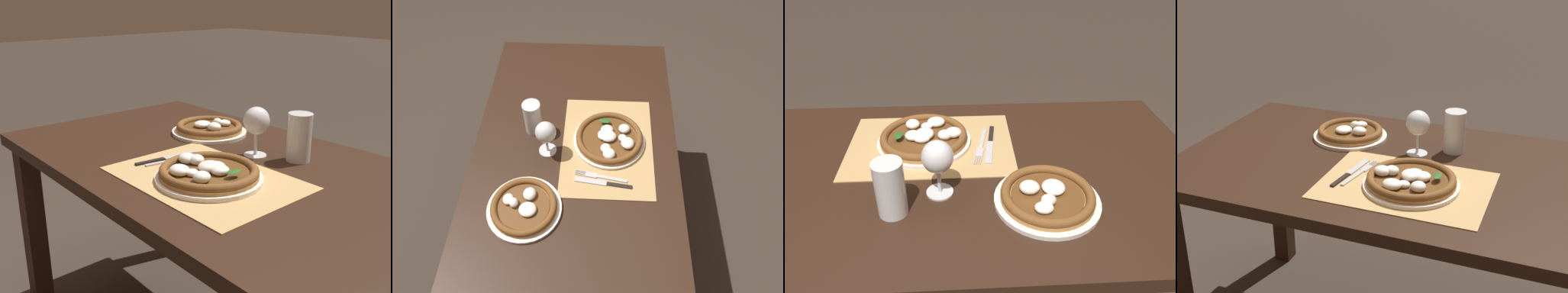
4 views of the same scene
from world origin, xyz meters
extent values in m
cube|color=black|center=(0.00, 0.00, 0.72)|extent=(1.45, 0.82, 0.04)
cube|color=black|center=(-0.67, -0.35, 0.35)|extent=(0.07, 0.07, 0.70)
cube|color=black|center=(0.67, -0.35, 0.35)|extent=(0.07, 0.07, 0.70)
cube|color=tan|center=(0.07, -0.13, 0.74)|extent=(0.50, 0.36, 0.00)
cylinder|color=silver|center=(0.09, -0.13, 0.75)|extent=(0.29, 0.29, 0.01)
cylinder|color=#B77F42|center=(0.09, -0.13, 0.76)|extent=(0.27, 0.27, 0.01)
torus|color=brown|center=(0.09, -0.13, 0.77)|extent=(0.27, 0.27, 0.02)
cylinder|color=brown|center=(0.09, -0.13, 0.77)|extent=(0.22, 0.22, 0.00)
ellipsoid|color=white|center=(0.08, -0.13, 0.78)|extent=(0.06, 0.06, 0.03)
ellipsoid|color=white|center=(0.12, -0.12, 0.78)|extent=(0.05, 0.05, 0.03)
ellipsoid|color=white|center=(0.02, -0.12, 0.78)|extent=(0.04, 0.04, 0.03)
ellipsoid|color=white|center=(-0.01, -0.13, 0.78)|extent=(0.05, 0.05, 0.03)
ellipsoid|color=white|center=(0.09, -0.11, 0.78)|extent=(0.05, 0.04, 0.02)
ellipsoid|color=white|center=(0.05, -0.21, 0.78)|extent=(0.06, 0.05, 0.03)
ellipsoid|color=white|center=(0.12, -0.19, 0.78)|extent=(0.04, 0.05, 0.03)
ellipsoid|color=white|center=(0.08, -0.19, 0.78)|extent=(0.04, 0.03, 0.02)
ellipsoid|color=#1E5B1E|center=(0.02, -0.13, 0.79)|extent=(0.05, 0.03, 0.00)
ellipsoid|color=#1E5B1E|center=(0.16, -0.12, 0.79)|extent=(0.03, 0.05, 0.00)
cylinder|color=silver|center=(-0.24, 0.16, 0.75)|extent=(0.27, 0.27, 0.01)
cylinder|color=#B77F42|center=(-0.24, 0.16, 0.76)|extent=(0.23, 0.23, 0.01)
torus|color=brown|center=(-0.24, 0.16, 0.77)|extent=(0.23, 0.23, 0.02)
cylinder|color=brown|center=(-0.24, 0.16, 0.76)|extent=(0.18, 0.18, 0.00)
ellipsoid|color=white|center=(-0.23, 0.20, 0.78)|extent=(0.04, 0.03, 0.03)
ellipsoid|color=white|center=(-0.20, 0.15, 0.78)|extent=(0.05, 0.05, 0.03)
ellipsoid|color=white|center=(-0.26, 0.14, 0.77)|extent=(0.06, 0.06, 0.02)
ellipsoid|color=white|center=(-0.22, 0.22, 0.77)|extent=(0.05, 0.04, 0.02)
cylinder|color=silver|center=(0.03, 0.11, 0.74)|extent=(0.07, 0.07, 0.00)
cylinder|color=silver|center=(0.03, 0.11, 0.78)|extent=(0.01, 0.01, 0.06)
ellipsoid|color=silver|center=(0.03, 0.11, 0.85)|extent=(0.08, 0.08, 0.08)
ellipsoid|color=#AD5B14|center=(0.03, 0.11, 0.84)|extent=(0.07, 0.07, 0.05)
cylinder|color=silver|center=(0.14, 0.18, 0.81)|extent=(0.07, 0.07, 0.15)
cylinder|color=black|center=(0.14, 0.18, 0.80)|extent=(0.07, 0.07, 0.12)
cylinder|color=silver|center=(0.14, 0.18, 0.86)|extent=(0.07, 0.07, 0.02)
cube|color=#B7B7BC|center=(-0.10, -0.15, 0.75)|extent=(0.03, 0.12, 0.00)
cube|color=#B7B7BC|center=(-0.08, -0.07, 0.75)|extent=(0.03, 0.05, 0.00)
cylinder|color=#B7B7BC|center=(-0.07, -0.03, 0.75)|extent=(0.01, 0.04, 0.00)
cylinder|color=#B7B7BC|center=(-0.07, -0.03, 0.75)|extent=(0.01, 0.04, 0.00)
cylinder|color=#B7B7BC|center=(-0.08, -0.03, 0.75)|extent=(0.01, 0.04, 0.00)
cylinder|color=#B7B7BC|center=(-0.08, -0.03, 0.75)|extent=(0.01, 0.04, 0.00)
cube|color=black|center=(-0.13, -0.18, 0.75)|extent=(0.03, 0.10, 0.01)
cube|color=#B7B7BC|center=(-0.11, -0.07, 0.75)|extent=(0.04, 0.12, 0.00)
camera|label=1|loc=(0.92, -0.89, 1.21)|focal=42.00mm
camera|label=2|loc=(-0.89, -0.09, 1.94)|focal=35.00mm
camera|label=3|loc=(-0.03, 0.89, 1.37)|focal=35.00mm
camera|label=4|loc=(0.50, -1.51, 1.48)|focal=50.00mm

